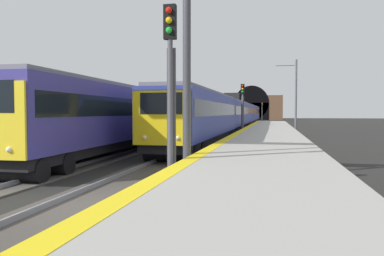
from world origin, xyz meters
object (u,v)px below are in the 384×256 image
train_adjacent_platform (185,114)px  catenary_mast_near (296,97)px  overhead_signal_gantry (76,22)px  railway_signal_mid (243,105)px  train_main_approaching (239,114)px  railway_signal_far (262,110)px  railway_signal_near (170,81)px

train_adjacent_platform → catenary_mast_near: catenary_mast_near is taller
train_adjacent_platform → overhead_signal_gantry: (-26.58, -2.16, 3.48)m
railway_signal_mid → train_main_approaching: bearing=-173.6°
train_main_approaching → overhead_signal_gantry: size_ratio=8.99×
catenary_mast_near → railway_signal_far: bearing=4.8°
train_adjacent_platform → railway_signal_far: 66.10m
railway_signal_near → railway_signal_mid: 27.52m
railway_signal_near → railway_signal_far: (93.94, -0.00, -0.25)m
train_adjacent_platform → overhead_signal_gantry: 26.90m
railway_signal_far → overhead_signal_gantry: 92.52m
train_main_approaching → catenary_mast_near: 16.11m
train_main_approaching → catenary_mast_near: (-14.30, -7.19, 1.86)m
railway_signal_mid → railway_signal_near: bearing=0.0°
overhead_signal_gantry → railway_signal_far: bearing=-2.5°
train_adjacent_platform → railway_signal_mid: (-0.61, -6.17, 0.91)m
railway_signal_mid → catenary_mast_near: (2.24, -5.34, 0.87)m
railway_signal_near → railway_signal_far: 93.94m
overhead_signal_gantry → catenary_mast_near: catenary_mast_near is taller
train_adjacent_platform → train_main_approaching: bearing=163.7°
railway_signal_near → train_main_approaching: bearing=-177.6°
railway_signal_far → catenary_mast_near: bearing=4.8°
railway_signal_mid → catenary_mast_near: 5.85m
train_main_approaching → overhead_signal_gantry: overhead_signal_gantry is taller
railway_signal_mid → railway_signal_far: bearing=-180.0°
train_adjacent_platform → overhead_signal_gantry: size_ratio=6.72×
train_adjacent_platform → catenary_mast_near: 11.76m
railway_signal_mid → overhead_signal_gantry: overhead_signal_gantry is taller
train_main_approaching → train_adjacent_platform: size_ratio=1.34×
train_adjacent_platform → railway_signal_mid: railway_signal_mid is taller
train_main_approaching → train_adjacent_platform: 16.50m
railway_signal_mid → railway_signal_far: (66.42, 0.00, -0.04)m
railway_signal_far → train_main_approaching: bearing=-2.1°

